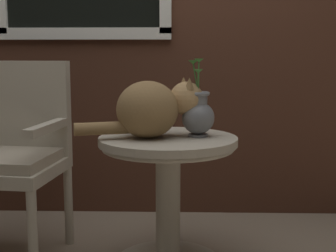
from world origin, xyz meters
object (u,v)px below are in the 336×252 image
Objects in this scene: wicker_side_table at (168,180)px; pewter_vase_with_ivy at (198,114)px; cat at (153,108)px; wicker_chair at (8,147)px.

wicker_side_table is 0.33m from pewter_vase_with_ivy.
wicker_side_table is 1.11× the size of cat.
pewter_vase_with_ivy is (0.20, 0.03, -0.03)m from cat.
wicker_chair is (-0.79, 0.15, 0.12)m from wicker_side_table.
wicker_chair reaches higher than cat.
wicker_chair is 0.95m from pewter_vase_with_ivy.
wicker_chair is 1.69× the size of cat.
wicker_side_table is 1.79× the size of pewter_vase_with_ivy.
pewter_vase_with_ivy is at bearing -8.04° from wicker_chair.
pewter_vase_with_ivy reaches higher than wicker_chair.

